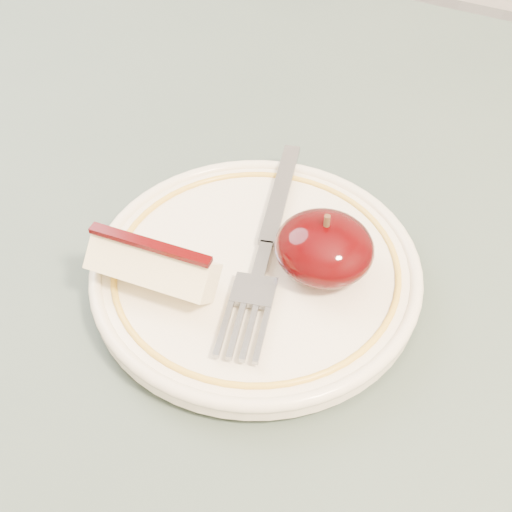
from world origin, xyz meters
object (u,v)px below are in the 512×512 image
at_px(plate, 256,271).
at_px(fork, 266,245).
at_px(table, 161,340).
at_px(apple_half, 324,248).

relative_size(plate, fork, 1.09).
xyz_separation_m(table, plate, (0.08, 0.02, 0.10)).
relative_size(apple_half, fork, 0.32).
relative_size(plate, apple_half, 3.40).
relative_size(table, fork, 4.50).
height_order(table, fork, fork).
relative_size(table, apple_half, 13.98).
distance_m(apple_half, fork, 0.04).
height_order(table, apple_half, apple_half).
height_order(apple_half, fork, apple_half).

